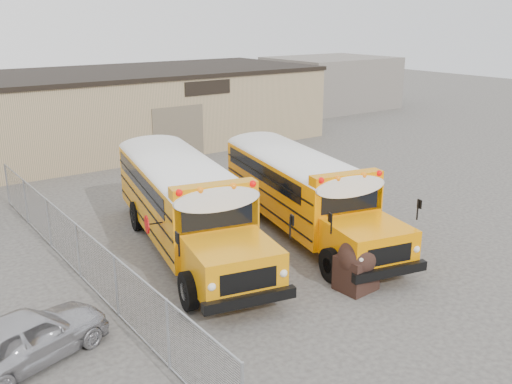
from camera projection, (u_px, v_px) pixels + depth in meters
ground at (289, 263)px, 18.93m from camera, size 120.00×120.00×0.00m
warehouse at (78, 113)px, 33.73m from camera, size 30.20×10.20×4.67m
chainlink_fence at (78, 250)px, 17.64m from camera, size 0.07×18.07×1.81m
distant_building_right at (330, 83)px, 50.28m from camera, size 10.00×8.00×4.40m
school_bus_left at (143, 155)px, 25.64m from camera, size 4.92×11.21×3.19m
school_bus_right at (240, 150)px, 26.92m from camera, size 4.73×10.72×3.05m
tarp_bundle at (357, 264)px, 16.88m from camera, size 1.18×1.18×1.61m
car_silver at (26, 338)px, 13.28m from camera, size 4.28×2.77×1.35m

